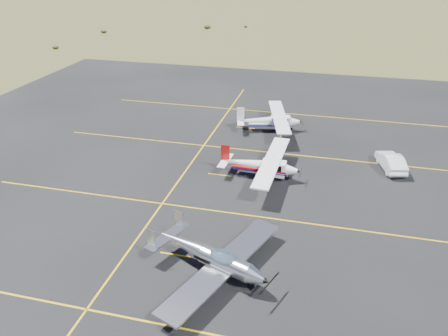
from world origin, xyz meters
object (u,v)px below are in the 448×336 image
at_px(aircraft_plain, 269,120).
at_px(sedan, 391,161).
at_px(aircraft_low_wing, 213,257).
at_px(aircraft_cessna, 260,165).

xyz_separation_m(aircraft_plain, sedan, (11.51, -6.25, -0.39)).
relative_size(aircraft_low_wing, sedan, 2.40).
distance_m(aircraft_cessna, aircraft_plain, 10.40).
relative_size(aircraft_cessna, aircraft_plain, 1.00).
relative_size(aircraft_cessna, sedan, 2.29).
distance_m(aircraft_low_wing, aircraft_cessna, 12.54).
bearing_deg(aircraft_low_wing, aircraft_cessna, 107.95).
height_order(aircraft_low_wing, sedan, aircraft_low_wing).
bearing_deg(sedan, aircraft_plain, -42.51).
xyz_separation_m(aircraft_low_wing, aircraft_plain, (-0.20, 22.89, 0.03)).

